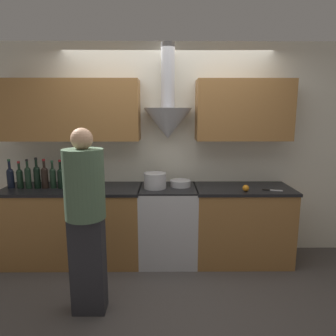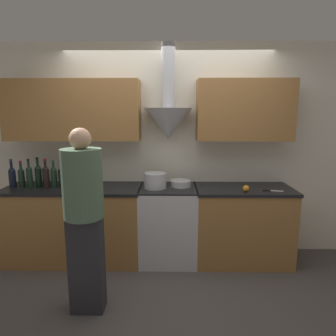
{
  "view_description": "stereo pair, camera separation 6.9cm",
  "coord_description": "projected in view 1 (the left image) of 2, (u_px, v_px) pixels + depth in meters",
  "views": [
    {
      "loc": [
        -0.02,
        -3.08,
        1.78
      ],
      "look_at": [
        0.0,
        0.24,
        1.16
      ],
      "focal_mm": 32.0,
      "sensor_mm": 36.0,
      "label": 1
    },
    {
      "loc": [
        0.04,
        -3.08,
        1.78
      ],
      "look_at": [
        0.0,
        0.24,
        1.16
      ],
      "focal_mm": 32.0,
      "sensor_mm": 36.0,
      "label": 2
    }
  ],
  "objects": [
    {
      "name": "chefs_knife",
      "position": [
        272.0,
        190.0,
        3.37
      ],
      "size": [
        0.22,
        0.08,
        0.01
      ],
      "rotation": [
        0.0,
        0.0,
        -0.24
      ],
      "color": "silver",
      "rests_on": "counter_right"
    },
    {
      "name": "counter_right",
      "position": [
        242.0,
        224.0,
        3.6
      ],
      "size": [
        1.13,
        0.62,
        0.91
      ],
      "color": "#9E6B38",
      "rests_on": "ground_plane"
    },
    {
      "name": "counter_left",
      "position": [
        75.0,
        224.0,
        3.59
      ],
      "size": [
        1.6,
        0.62,
        0.91
      ],
      "color": "#9E6B38",
      "rests_on": "ground_plane"
    },
    {
      "name": "wine_bottle_4",
      "position": [
        45.0,
        176.0,
        3.46
      ],
      "size": [
        0.08,
        0.08,
        0.34
      ],
      "color": "black",
      "rests_on": "counter_left"
    },
    {
      "name": "wine_bottle_5",
      "position": [
        53.0,
        177.0,
        3.46
      ],
      "size": [
        0.07,
        0.07,
        0.32
      ],
      "color": "black",
      "rests_on": "counter_left"
    },
    {
      "name": "stock_pot",
      "position": [
        155.0,
        181.0,
        3.47
      ],
      "size": [
        0.26,
        0.26,
        0.18
      ],
      "color": "silver",
      "rests_on": "stove_range"
    },
    {
      "name": "ground_plane",
      "position": [
        168.0,
        273.0,
        3.35
      ],
      "size": [
        12.0,
        12.0,
        0.0
      ],
      "primitive_type": "plane",
      "color": "#4C4744"
    },
    {
      "name": "wine_bottle_7",
      "position": [
        69.0,
        177.0,
        3.47
      ],
      "size": [
        0.08,
        0.08,
        0.34
      ],
      "color": "black",
      "rests_on": "counter_left"
    },
    {
      "name": "wine_bottle_6",
      "position": [
        61.0,
        177.0,
        3.46
      ],
      "size": [
        0.07,
        0.07,
        0.33
      ],
      "color": "black",
      "rests_on": "counter_left"
    },
    {
      "name": "wine_bottle_1",
      "position": [
        20.0,
        177.0,
        3.47
      ],
      "size": [
        0.07,
        0.07,
        0.31
      ],
      "color": "black",
      "rests_on": "counter_left"
    },
    {
      "name": "wall_back",
      "position": [
        161.0,
        137.0,
        3.67
      ],
      "size": [
        8.4,
        0.57,
        2.6
      ],
      "color": "silver",
      "rests_on": "ground_plane"
    },
    {
      "name": "person_foreground_left",
      "position": [
        86.0,
        215.0,
        2.57
      ],
      "size": [
        0.34,
        0.34,
        1.65
      ],
      "color": "#28282D",
      "rests_on": "ground_plane"
    },
    {
      "name": "stove_range",
      "position": [
        168.0,
        224.0,
        3.6
      ],
      "size": [
        0.67,
        0.6,
        0.91
      ],
      "color": "silver",
      "rests_on": "ground_plane"
    },
    {
      "name": "wine_bottle_2",
      "position": [
        28.0,
        176.0,
        3.45
      ],
      "size": [
        0.07,
        0.07,
        0.34
      ],
      "color": "black",
      "rests_on": "counter_left"
    },
    {
      "name": "wine_bottle_0",
      "position": [
        10.0,
        177.0,
        3.47
      ],
      "size": [
        0.08,
        0.08,
        0.34
      ],
      "color": "black",
      "rests_on": "counter_left"
    },
    {
      "name": "mixing_bowl",
      "position": [
        180.0,
        183.0,
        3.56
      ],
      "size": [
        0.24,
        0.24,
        0.07
      ],
      "color": "silver",
      "rests_on": "stove_range"
    },
    {
      "name": "wine_bottle_3",
      "position": [
        37.0,
        176.0,
        3.46
      ],
      "size": [
        0.07,
        0.07,
        0.36
      ],
      "color": "black",
      "rests_on": "counter_left"
    },
    {
      "name": "orange_fruit",
      "position": [
        246.0,
        188.0,
        3.33
      ],
      "size": [
        0.07,
        0.07,
        0.07
      ],
      "color": "orange",
      "rests_on": "counter_right"
    }
  ]
}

